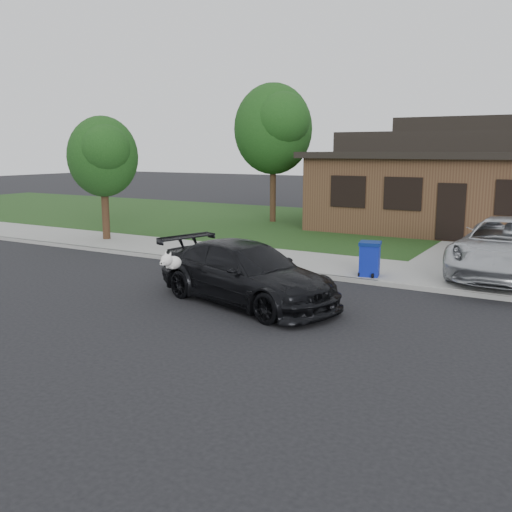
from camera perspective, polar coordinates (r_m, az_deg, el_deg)
The scene contains 11 objects.
ground at distance 13.85m, azimuth -7.60°, elevation -4.04°, with size 120.00×120.00×0.00m, color black.
sidewalk at distance 17.95m, azimuth 2.16°, elevation -0.38°, with size 60.00×3.00×0.12m, color gray.
curb at distance 16.67m, azimuth -0.26°, elevation -1.23°, with size 60.00×0.12×0.12m, color gray.
lawn at distance 25.21m, azimuth 10.72°, elevation 2.64°, with size 60.00×13.00×0.13m, color #193814.
driveway at distance 20.98m, azimuth 23.53°, elevation 0.36°, with size 4.50×13.00×0.14m, color gray.
sedan at distance 13.03m, azimuth -1.02°, elevation -1.74°, with size 5.14×3.19×1.39m.
minivan at distance 16.70m, azimuth 23.95°, elevation 0.81°, with size 2.53×5.49×1.53m, color #B6BABE.
recycling_bin at distance 15.63m, azimuth 11.30°, elevation -0.26°, with size 0.66×0.66×0.93m.
house at distance 25.96m, azimuth 20.79°, elevation 6.95°, with size 12.60×8.60×4.65m.
tree_0 at distance 26.63m, azimuth 1.92°, elevation 12.75°, with size 3.78×3.60×6.34m.
tree_2 at distance 22.14m, azimuth -15.02°, elevation 9.70°, with size 2.73×2.60×4.59m.
Camera 1 is at (8.24, -10.58, 3.48)m, focal length 40.00 mm.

